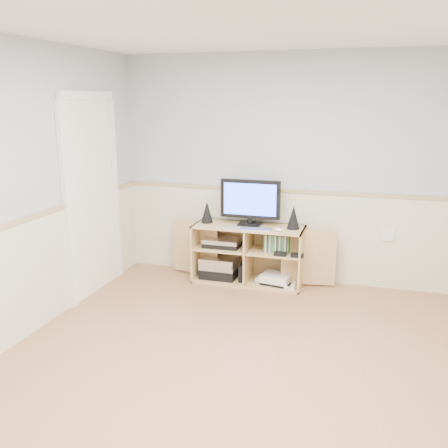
{
  "coord_description": "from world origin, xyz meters",
  "views": [
    {
      "loc": [
        0.8,
        -3.17,
        2.0
      ],
      "look_at": [
        -0.52,
        1.2,
        0.86
      ],
      "focal_mm": 40.0,
      "sensor_mm": 36.0,
      "label": 1
    }
  ],
  "objects": [
    {
      "name": "room",
      "position": [
        -0.06,
        0.12,
        1.22
      ],
      "size": [
        4.04,
        4.54,
        2.54
      ],
      "color": "tan",
      "rests_on": "ground"
    },
    {
      "name": "speaker_right",
      "position": [
        0.02,
        2.01,
        0.78
      ],
      "size": [
        0.14,
        0.14,
        0.25
      ],
      "primitive_type": "cone",
      "color": "black",
      "rests_on": "media_cabinet"
    },
    {
      "name": "wall_outlet",
      "position": [
        1.0,
        2.23,
        0.6
      ],
      "size": [
        0.12,
        0.03,
        0.12
      ],
      "primitive_type": "cube",
      "color": "white",
      "rests_on": "wall_back"
    },
    {
      "name": "av_components",
      "position": [
        -0.8,
        1.99,
        0.22
      ],
      "size": [
        0.5,
        0.3,
        0.47
      ],
      "color": "black",
      "rests_on": "media_cabinet"
    },
    {
      "name": "mouse",
      "position": [
        -0.11,
        1.85,
        0.67
      ],
      "size": [
        0.11,
        0.09,
        0.04
      ],
      "primitive_type": "ellipsoid",
      "rotation": [
        0.0,
        0.0,
        -0.26
      ],
      "color": "white",
      "rests_on": "media_cabinet"
    },
    {
      "name": "speaker_left",
      "position": [
        -0.96,
        2.01,
        0.77
      ],
      "size": [
        0.13,
        0.13,
        0.25
      ],
      "primitive_type": "cone",
      "color": "black",
      "rests_on": "media_cabinet"
    },
    {
      "name": "media_cabinet",
      "position": [
        -0.47,
        2.05,
        0.33
      ],
      "size": [
        1.9,
        0.46,
        0.65
      ],
      "color": "tan",
      "rests_on": "floor"
    },
    {
      "name": "game_cases",
      "position": [
        -0.15,
        1.97,
        0.48
      ],
      "size": [
        0.27,
        0.14,
        0.19
      ],
      "primitive_type": "cube",
      "color": "#3F8C3F",
      "rests_on": "media_cabinet"
    },
    {
      "name": "game_consoles",
      "position": [
        -0.16,
        1.98,
        0.07
      ],
      "size": [
        0.46,
        0.31,
        0.11
      ],
      "color": "white",
      "rests_on": "media_cabinet"
    },
    {
      "name": "keyboard",
      "position": [
        -0.36,
        1.85,
        0.66
      ],
      "size": [
        0.34,
        0.17,
        0.01
      ],
      "primitive_type": "cube",
      "rotation": [
        0.0,
        0.0,
        0.13
      ],
      "color": "white",
      "rests_on": "media_cabinet"
    },
    {
      "name": "monitor",
      "position": [
        -0.47,
        2.04,
        0.93
      ],
      "size": [
        0.66,
        0.18,
        0.51
      ],
      "color": "black",
      "rests_on": "media_cabinet"
    }
  ]
}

